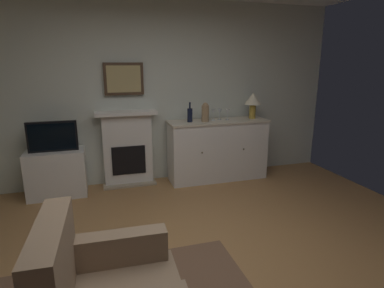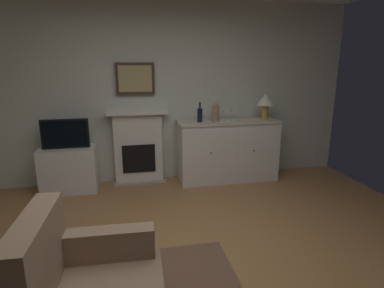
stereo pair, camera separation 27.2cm
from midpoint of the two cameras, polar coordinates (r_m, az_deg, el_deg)
The scene contains 13 objects.
ground_plane at distance 2.96m, azimuth -0.48°, elevation -23.30°, with size 5.79×5.00×0.10m, color #9E7042.
wall_rear at distance 4.79m, azimuth -9.00°, elevation 9.01°, with size 5.79×0.06×2.66m, color silver.
fireplace_unit at distance 4.76m, azimuth -13.15°, elevation -0.78°, with size 0.87×0.30×1.10m.
framed_picture at distance 4.65m, azimuth -13.90°, elevation 11.32°, with size 0.55×0.04×0.45m.
sideboard_cabinet at distance 4.88m, azimuth 3.04°, elevation -1.07°, with size 1.53×0.49×0.93m.
table_lamp at distance 4.96m, azimuth 9.40°, elevation 7.75°, with size 0.26×0.26×0.40m.
wine_bottle at distance 4.61m, azimuth -2.08°, elevation 5.29°, with size 0.08×0.08×0.29m.
wine_glass_left at distance 4.75m, azimuth 2.21°, elevation 5.73°, with size 0.07×0.07×0.16m.
wine_glass_center at distance 4.80m, azimuth 3.37°, elevation 5.81°, with size 0.07×0.07×0.16m.
wine_glass_right at distance 4.80m, azimuth 4.81°, elevation 5.78°, with size 0.07×0.07×0.16m.
vase_decorative at distance 4.64m, azimuth 0.73°, elevation 5.75°, with size 0.11×0.11×0.28m.
tv_cabinet at distance 4.72m, azimuth -24.76°, elevation -4.84°, with size 0.75×0.42×0.63m.
tv_set at distance 4.56m, azimuth -25.47°, elevation 1.22°, with size 0.62×0.07×0.40m.
Camera 1 is at (-0.79, -2.22, 1.76)m, focal length 29.55 mm.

